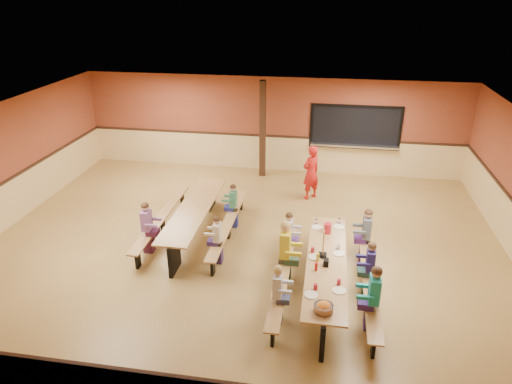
# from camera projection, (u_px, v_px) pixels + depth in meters

# --- Properties ---
(ground) EXTENTS (12.00, 12.00, 0.00)m
(ground) POSITION_uv_depth(u_px,v_px,m) (243.00, 247.00, 10.58)
(ground) COLOR olive
(ground) RESTS_ON ground
(room_envelope) EXTENTS (12.04, 10.04, 3.02)m
(room_envelope) POSITION_uv_depth(u_px,v_px,m) (242.00, 221.00, 10.29)
(room_envelope) COLOR brown
(room_envelope) RESTS_ON ground
(kitchen_pass_through) EXTENTS (2.78, 0.28, 1.38)m
(kitchen_pass_through) POSITION_uv_depth(u_px,v_px,m) (355.00, 129.00, 14.04)
(kitchen_pass_through) COLOR black
(kitchen_pass_through) RESTS_ON ground
(structural_post) EXTENTS (0.18, 0.18, 3.00)m
(structural_post) POSITION_uv_depth(u_px,v_px,m) (263.00, 130.00, 13.94)
(structural_post) COLOR black
(structural_post) RESTS_ON ground
(cafeteria_table_main) EXTENTS (1.91, 3.70, 0.74)m
(cafeteria_table_main) POSITION_uv_depth(u_px,v_px,m) (326.00, 271.00, 8.78)
(cafeteria_table_main) COLOR #9D713E
(cafeteria_table_main) RESTS_ON ground
(cafeteria_table_second) EXTENTS (1.91, 3.70, 0.74)m
(cafeteria_table_second) POSITION_uv_depth(u_px,v_px,m) (195.00, 215.00, 10.88)
(cafeteria_table_second) COLOR #9D713E
(cafeteria_table_second) RESTS_ON ground
(seated_child_white_left) EXTENTS (0.34, 0.28, 1.15)m
(seated_child_white_left) POSITION_uv_depth(u_px,v_px,m) (277.00, 295.00, 8.02)
(seated_child_white_left) COLOR silver
(seated_child_white_left) RESTS_ON ground
(seated_adult_yellow) EXTENTS (0.44, 0.36, 1.35)m
(seated_adult_yellow) POSITION_uv_depth(u_px,v_px,m) (285.00, 252.00, 9.11)
(seated_adult_yellow) COLOR gold
(seated_adult_yellow) RESTS_ON ground
(seated_child_grey_left) EXTENTS (0.34, 0.28, 1.15)m
(seated_child_grey_left) POSITION_uv_depth(u_px,v_px,m) (289.00, 237.00, 9.85)
(seated_child_grey_left) COLOR #BBBBBB
(seated_child_grey_left) RESTS_ON ground
(seated_child_teal_right) EXTENTS (0.39, 0.32, 1.26)m
(seated_child_teal_right) POSITION_uv_depth(u_px,v_px,m) (373.00, 299.00, 7.83)
(seated_child_teal_right) COLOR teal
(seated_child_teal_right) RESTS_ON ground
(seated_child_navy_right) EXTENTS (0.34, 0.28, 1.15)m
(seated_child_navy_right) POSITION_uv_depth(u_px,v_px,m) (369.00, 269.00, 8.74)
(seated_child_navy_right) COLOR navy
(seated_child_navy_right) RESTS_ON ground
(seated_child_char_right) EXTENTS (0.37, 0.31, 1.22)m
(seated_child_char_right) POSITION_uv_depth(u_px,v_px,m) (366.00, 235.00, 9.85)
(seated_child_char_right) COLOR #4E5258
(seated_child_char_right) RESTS_ON ground
(seated_child_purple_sec) EXTENTS (0.37, 0.30, 1.21)m
(seated_child_purple_sec) POSITION_uv_depth(u_px,v_px,m) (147.00, 228.00, 10.16)
(seated_child_purple_sec) COLOR #85548B
(seated_child_purple_sec) RESTS_ON ground
(seated_child_green_sec) EXTENTS (0.33, 0.27, 1.13)m
(seated_child_green_sec) POSITION_uv_depth(u_px,v_px,m) (233.00, 206.00, 11.26)
(seated_child_green_sec) COLOR #357253
(seated_child_green_sec) RESTS_ON ground
(seated_child_tan_sec) EXTENTS (0.32, 0.26, 1.11)m
(seated_child_tan_sec) POSITION_uv_depth(u_px,v_px,m) (217.00, 240.00, 9.77)
(seated_child_tan_sec) COLOR beige
(seated_child_tan_sec) RESTS_ON ground
(standing_woman) EXTENTS (0.66, 0.66, 1.55)m
(standing_woman) POSITION_uv_depth(u_px,v_px,m) (311.00, 173.00, 12.69)
(standing_woman) COLOR red
(standing_woman) RESTS_ON ground
(punch_pitcher) EXTENTS (0.16, 0.16, 0.22)m
(punch_pitcher) POSITION_uv_depth(u_px,v_px,m) (328.00, 228.00, 9.64)
(punch_pitcher) COLOR #AF1727
(punch_pitcher) RESTS_ON cafeteria_table_main
(chip_bowl) EXTENTS (0.32, 0.32, 0.15)m
(chip_bowl) POSITION_uv_depth(u_px,v_px,m) (324.00, 307.00, 7.33)
(chip_bowl) COLOR orange
(chip_bowl) RESTS_ON cafeteria_table_main
(napkin_dispenser) EXTENTS (0.10, 0.14, 0.13)m
(napkin_dispenser) POSITION_uv_depth(u_px,v_px,m) (326.00, 262.00, 8.53)
(napkin_dispenser) COLOR black
(napkin_dispenser) RESTS_ON cafeteria_table_main
(condiment_mustard) EXTENTS (0.06, 0.06, 0.17)m
(condiment_mustard) POSITION_uv_depth(u_px,v_px,m) (318.00, 257.00, 8.66)
(condiment_mustard) COLOR yellow
(condiment_mustard) RESTS_ON cafeteria_table_main
(condiment_ketchup) EXTENTS (0.06, 0.06, 0.17)m
(condiment_ketchup) POSITION_uv_depth(u_px,v_px,m) (316.00, 267.00, 8.38)
(condiment_ketchup) COLOR #B2140F
(condiment_ketchup) RESTS_ON cafeteria_table_main
(table_paddle) EXTENTS (0.16, 0.16, 0.56)m
(table_paddle) POSITION_uv_depth(u_px,v_px,m) (323.00, 250.00, 8.78)
(table_paddle) COLOR black
(table_paddle) RESTS_ON cafeteria_table_main
(place_settings) EXTENTS (0.65, 3.30, 0.11)m
(place_settings) POSITION_uv_depth(u_px,v_px,m) (327.00, 259.00, 8.67)
(place_settings) COLOR beige
(place_settings) RESTS_ON cafeteria_table_main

